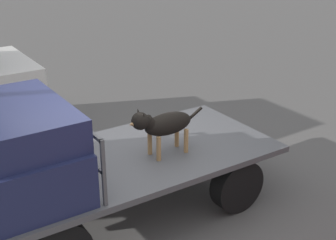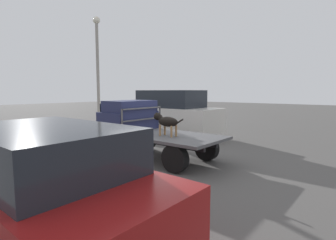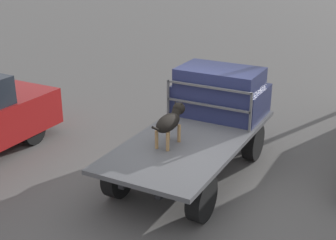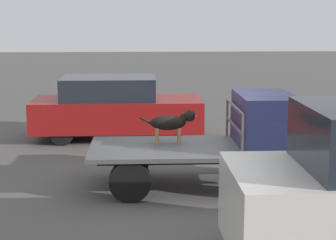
% 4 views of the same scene
% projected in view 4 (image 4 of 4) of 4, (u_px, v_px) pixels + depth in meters
% --- Properties ---
extents(ground_plane, '(80.00, 80.00, 0.00)m').
position_uv_depth(ground_plane, '(196.00, 187.00, 10.81)').
color(ground_plane, '#514F4C').
extents(flatbed_truck, '(4.07, 1.90, 0.81)m').
position_uv_depth(flatbed_truck, '(197.00, 157.00, 10.70)').
color(flatbed_truck, black).
rests_on(flatbed_truck, ground).
extents(truck_cab, '(1.21, 1.78, 0.99)m').
position_uv_depth(truck_cab, '(268.00, 121.00, 10.64)').
color(truck_cab, '#1E2347').
rests_on(truck_cab, flatbed_truck).
extents(truck_headboard, '(0.04, 1.78, 0.78)m').
position_uv_depth(truck_headboard, '(234.00, 119.00, 10.60)').
color(truck_headboard, '#4C4C4F').
rests_on(truck_headboard, flatbed_truck).
extents(dog, '(1.12, 0.29, 0.70)m').
position_uv_depth(dog, '(172.00, 122.00, 10.76)').
color(dog, '#9E7547').
rests_on(dog, flatbed_truck).
extents(parked_sedan, '(4.46, 1.81, 1.65)m').
position_uv_depth(parked_sedan, '(115.00, 108.00, 14.94)').
color(parked_sedan, black).
rests_on(parked_sedan, ground).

